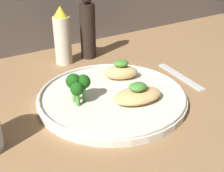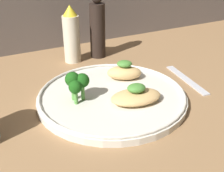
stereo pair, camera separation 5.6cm
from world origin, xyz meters
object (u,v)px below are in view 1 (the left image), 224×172
at_px(broccoli_bunch, 78,84).
at_px(pepper_grinder, 88,29).
at_px(plate, 112,96).
at_px(sauce_bottle, 62,37).

bearing_deg(broccoli_bunch, pepper_grinder, 55.93).
bearing_deg(broccoli_bunch, plate, -8.63).
distance_m(broccoli_bunch, sauce_bottle, 0.25).
bearing_deg(plate, broccoli_bunch, 171.37).
relative_size(plate, pepper_grinder, 1.74).
bearing_deg(sauce_bottle, pepper_grinder, 0.00).
xyz_separation_m(plate, broccoli_bunch, (-0.07, 0.01, 0.05)).
distance_m(plate, sauce_bottle, 0.26).
height_order(sauce_bottle, pepper_grinder, pepper_grinder).
bearing_deg(pepper_grinder, sauce_bottle, 180.00).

